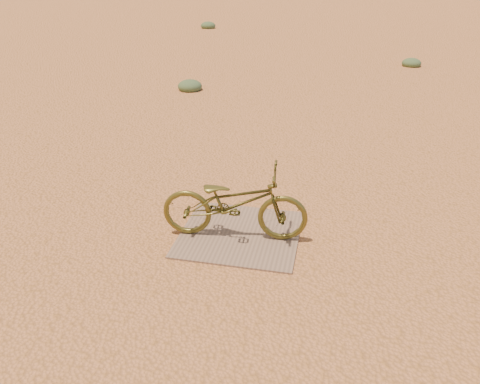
# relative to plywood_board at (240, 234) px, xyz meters

# --- Properties ---
(ground) EXTENTS (120.00, 120.00, 0.00)m
(ground) POSITION_rel_plywood_board_xyz_m (0.23, -0.53, -0.01)
(ground) COLOR #C77F51
(ground) RESTS_ON ground
(plywood_board) EXTENTS (1.37, 1.30, 0.02)m
(plywood_board) POSITION_rel_plywood_board_xyz_m (0.00, 0.00, 0.00)
(plywood_board) COLOR #7C6555
(plywood_board) RESTS_ON ground
(bicycle) EXTENTS (1.69, 0.73, 0.86)m
(bicycle) POSITION_rel_plywood_board_xyz_m (-0.05, -0.07, 0.44)
(bicycle) COLOR #514F1E
(bicycle) RESTS_ON plywood_board
(kale_a) EXTENTS (0.59, 0.59, 0.32)m
(kale_a) POSITION_rel_plywood_board_xyz_m (-2.58, 6.23, -0.01)
(kale_a) COLOR #4D6843
(kale_a) RESTS_ON ground
(kale_b) EXTENTS (0.55, 0.55, 0.30)m
(kale_b) POSITION_rel_plywood_board_xyz_m (3.00, 10.25, -0.01)
(kale_b) COLOR #4D6843
(kale_b) RESTS_ON ground
(kale_c) EXTENTS (0.67, 0.67, 0.37)m
(kale_c) POSITION_rel_plywood_board_xyz_m (-5.10, 16.89, -0.01)
(kale_c) COLOR #4D6843
(kale_c) RESTS_ON ground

